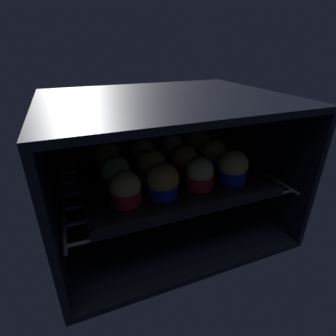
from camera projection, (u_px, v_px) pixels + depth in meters
The scene contains 15 objects.
oven_cavity at pixel (160, 160), 74.21cm from camera, with size 59.00×47.00×37.00cm.
oven_rack at pixel (165, 177), 72.13cm from camera, with size 54.80×42.00×0.80cm.
baking_tray at pixel (168, 176), 70.05cm from camera, with size 45.29×36.03×2.20cm.
muffin_row0_col0 at pixel (126, 189), 56.27cm from camera, with size 6.90×6.90×7.51cm.
muffin_row0_col1 at pixel (163, 181), 59.10cm from camera, with size 7.44×7.44×7.81cm.
muffin_row0_col2 at pixel (200, 174), 62.52cm from camera, with size 6.90×6.90×7.60cm.
muffin_row0_col3 at pixel (233, 167), 65.03cm from camera, with size 7.34×7.34×8.22cm.
muffin_row1_col0 at pixel (116, 172), 63.79cm from camera, with size 7.28×7.28×7.36cm.
muffin_row1_col1 at pixel (151, 166), 66.63cm from camera, with size 7.34×7.34×7.88cm.
muffin_row1_col2 at pixel (184, 160), 70.15cm from camera, with size 7.09×7.09×7.60cm.
muffin_row1_col3 at pixel (213, 154), 73.13cm from camera, with size 6.90×6.90×8.13cm.
muffin_row2_col0 at pixel (108, 157), 71.52cm from camera, with size 6.90×6.90×7.76cm.
muffin_row2_col1 at pixel (143, 153), 74.37cm from camera, with size 7.23×7.23×7.71cm.
muffin_row2_col2 at pixel (172, 148), 77.69cm from camera, with size 6.90×6.90×7.71cm.
muffin_row2_col3 at pixel (199, 144), 81.13cm from camera, with size 7.47×7.47×7.79cm.
Camera 1 is at (-23.12, -37.64, 47.02)cm, focal length 27.74 mm.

